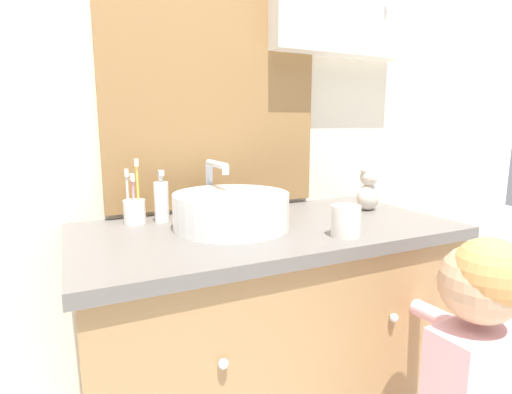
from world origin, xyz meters
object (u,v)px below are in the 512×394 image
(toothbrush_holder, at_px, (134,209))
(drinking_cup, at_px, (346,221))
(child_figure, at_px, (471,372))
(teddy_bear, at_px, (368,190))
(soap_dispenser, at_px, (161,201))
(sink_basin, at_px, (231,209))

(toothbrush_holder, distance_m, drinking_cup, 0.63)
(toothbrush_holder, relative_size, child_figure, 0.23)
(teddy_bear, bearing_deg, toothbrush_holder, 168.70)
(drinking_cup, bearing_deg, teddy_bear, 40.14)
(soap_dispenser, relative_size, teddy_bear, 1.05)
(drinking_cup, bearing_deg, soap_dispenser, 137.32)
(soap_dispenser, bearing_deg, drinking_cup, -42.68)
(sink_basin, relative_size, drinking_cup, 4.54)
(child_figure, bearing_deg, sink_basin, 127.11)
(soap_dispenser, xyz_separation_m, drinking_cup, (0.41, -0.38, -0.02))
(soap_dispenser, relative_size, child_figure, 0.19)
(toothbrush_holder, bearing_deg, teddy_bear, -11.30)
(child_figure, bearing_deg, drinking_cup, 116.28)
(sink_basin, height_order, soap_dispenser, sink_basin)
(toothbrush_holder, xyz_separation_m, child_figure, (0.64, -0.70, -0.32))
(toothbrush_holder, relative_size, soap_dispenser, 1.22)
(child_figure, height_order, drinking_cup, drinking_cup)
(teddy_bear, distance_m, drinking_cup, 0.38)
(drinking_cup, bearing_deg, child_figure, -63.72)
(sink_basin, height_order, toothbrush_holder, toothbrush_holder)
(sink_basin, relative_size, soap_dispenser, 2.38)
(drinking_cup, bearing_deg, toothbrush_holder, 141.21)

